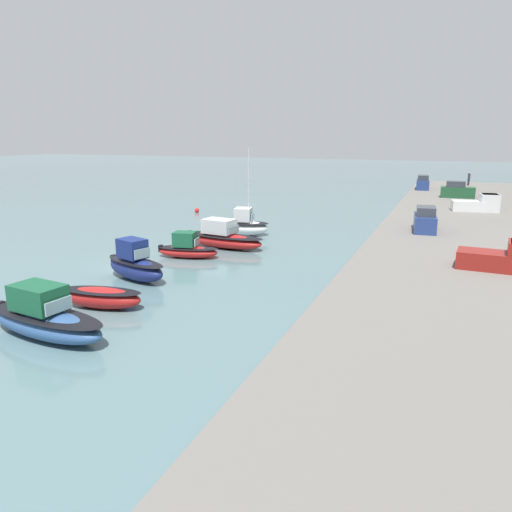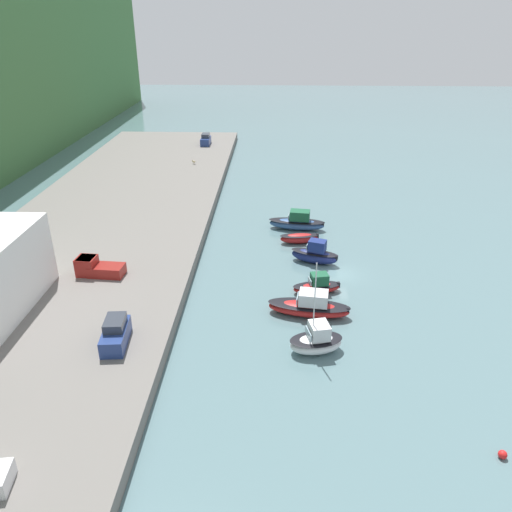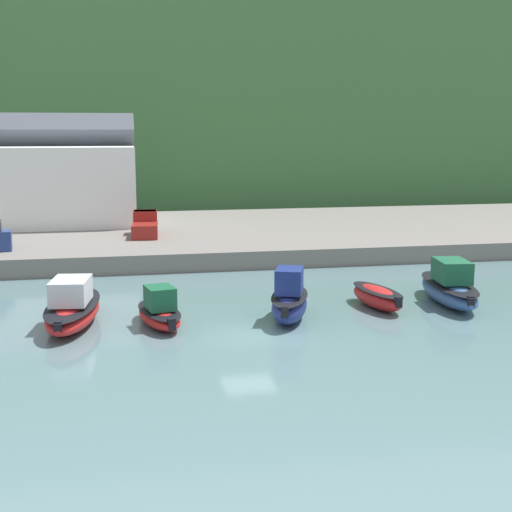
{
  "view_description": "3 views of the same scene",
  "coord_description": "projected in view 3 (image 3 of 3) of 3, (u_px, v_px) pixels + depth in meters",
  "views": [
    {
      "loc": [
        29.57,
        21.71,
        9.58
      ],
      "look_at": [
        -0.94,
        9.63,
        1.48
      ],
      "focal_mm": 35.0,
      "sensor_mm": 36.0,
      "label": 1
    },
    {
      "loc": [
        -48.25,
        7.08,
        25.4
      ],
      "look_at": [
        0.86,
        8.93,
        1.55
      ],
      "focal_mm": 35.0,
      "sensor_mm": 36.0,
      "label": 2
    },
    {
      "loc": [
        -6.22,
        -32.5,
        9.77
      ],
      "look_at": [
        2.68,
        11.38,
        1.79
      ],
      "focal_mm": 50.0,
      "sensor_mm": 36.0,
      "label": 3
    }
  ],
  "objects": [
    {
      "name": "hillside_backdrop",
      "position": [
        148.0,
        84.0,
        112.49
      ],
      "size": [
        240.0,
        65.93,
        33.78
      ],
      "color": "#42703D",
      "rests_on": "ground_plane"
    },
    {
      "name": "moored_boat_2",
      "position": [
        159.0,
        312.0,
        35.82
      ],
      "size": [
        2.72,
        5.14,
        2.05
      ],
      "rotation": [
        0.0,
        0.0,
        0.19
      ],
      "color": "red",
      "rests_on": "ground_plane"
    },
    {
      "name": "moored_boat_4",
      "position": [
        377.0,
        297.0,
        39.46
      ],
      "size": [
        2.31,
        5.0,
        1.18
      ],
      "rotation": [
        0.0,
        0.0,
        0.14
      ],
      "color": "red",
      "rests_on": "ground_plane"
    },
    {
      "name": "moored_boat_1",
      "position": [
        73.0,
        308.0,
        35.94
      ],
      "size": [
        3.47,
        7.97,
        2.44
      ],
      "rotation": [
        0.0,
        0.0,
        -0.14
      ],
      "color": "red",
      "rests_on": "ground_plane"
    },
    {
      "name": "quay_promenade",
      "position": [
        186.0,
        235.0,
        61.97
      ],
      "size": [
        130.5,
        26.4,
        1.33
      ],
      "color": "slate",
      "rests_on": "ground_plane"
    },
    {
      "name": "ground_plane",
      "position": [
        248.0,
        335.0,
        34.29
      ],
      "size": [
        320.0,
        320.0,
        0.0
      ],
      "primitive_type": "plane",
      "color": "slate"
    },
    {
      "name": "pickup_truck_1",
      "position": [
        145.0,
        225.0,
        57.38
      ],
      "size": [
        2.3,
        4.86,
        1.9
      ],
      "rotation": [
        0.0,
        0.0,
        -0.07
      ],
      "color": "maroon",
      "rests_on": "quay_promenade"
    },
    {
      "name": "harbor_clubhouse",
      "position": [
        49.0,
        182.0,
        64.92
      ],
      "size": [
        15.6,
        12.37,
        9.91
      ],
      "color": "white",
      "rests_on": "quay_promenade"
    },
    {
      "name": "moored_boat_3",
      "position": [
        289.0,
        301.0,
        36.88
      ],
      "size": [
        3.53,
        5.71,
        2.77
      ],
      "rotation": [
        0.0,
        0.0,
        -0.34
      ],
      "color": "navy",
      "rests_on": "ground_plane"
    },
    {
      "name": "moored_boat_5",
      "position": [
        449.0,
        287.0,
        40.37
      ],
      "size": [
        3.25,
        7.56,
        2.57
      ],
      "rotation": [
        0.0,
        0.0,
        -0.14
      ],
      "color": "#33568E",
      "rests_on": "ground_plane"
    }
  ]
}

